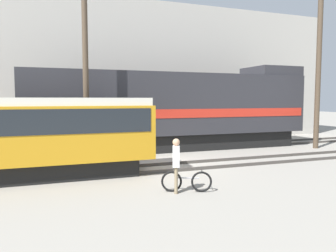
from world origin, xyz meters
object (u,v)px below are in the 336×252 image
(freight_locomotive, at_px, (175,110))
(utility_pole_left, at_px, (86,76))
(bicycle, at_px, (187,181))
(streetcar, at_px, (18,133))
(person, at_px, (176,160))
(utility_pole_center, at_px, (318,71))

(freight_locomotive, height_order, utility_pole_left, utility_pole_left)
(freight_locomotive, bearing_deg, bicycle, -108.81)
(freight_locomotive, xyz_separation_m, streetcar, (-8.31, -5.14, -0.64))
(bicycle, distance_m, person, 0.83)
(streetcar, bearing_deg, utility_pole_center, 8.71)
(bicycle, height_order, person, person)
(bicycle, relative_size, person, 0.88)
(streetcar, xyz_separation_m, person, (4.95, -3.63, -0.68))
(streetcar, bearing_deg, bicycle, -34.32)
(bicycle, bearing_deg, utility_pole_center, 28.44)
(bicycle, xyz_separation_m, person, (-0.37, -0.00, 0.74))
(streetcar, relative_size, bicycle, 6.36)
(bicycle, bearing_deg, person, -179.86)
(streetcar, xyz_separation_m, bicycle, (5.32, -3.63, -1.43))
(utility_pole_center, bearing_deg, utility_pole_left, 180.00)
(utility_pole_left, bearing_deg, bicycle, -67.87)
(streetcar, bearing_deg, freight_locomotive, 31.74)
(utility_pole_center, bearing_deg, streetcar, -171.29)
(freight_locomotive, height_order, utility_pole_center, utility_pole_center)
(freight_locomotive, distance_m, utility_pole_left, 6.32)
(freight_locomotive, xyz_separation_m, utility_pole_center, (8.46, -2.57, 2.38))
(utility_pole_left, distance_m, utility_pole_center, 13.98)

